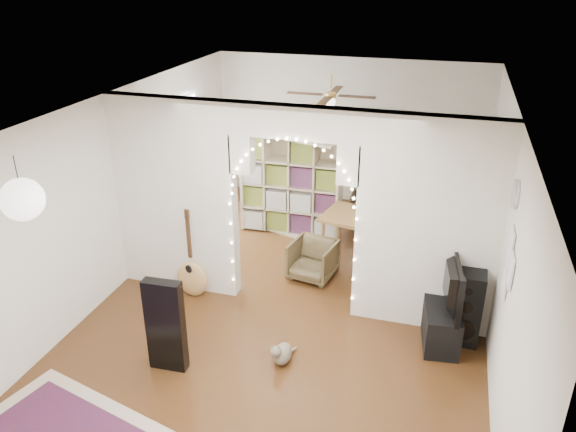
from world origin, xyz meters
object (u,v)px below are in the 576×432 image
(bookcase, at_px, (291,185))
(dining_chair_left, at_px, (367,209))
(acoustic_guitar, at_px, (191,265))
(media_console, at_px, (440,319))
(floor_speaker, at_px, (466,308))
(dining_chair_right, at_px, (313,260))
(dining_table, at_px, (364,221))

(bookcase, bearing_deg, dining_chair_left, 47.80)
(acoustic_guitar, distance_m, media_console, 3.31)
(floor_speaker, height_order, bookcase, bookcase)
(acoustic_guitar, height_order, floor_speaker, acoustic_guitar)
(media_console, height_order, bookcase, bookcase)
(bookcase, distance_m, dining_chair_right, 1.66)
(acoustic_guitar, xyz_separation_m, media_console, (3.30, 0.00, -0.23))
(dining_chair_right, bearing_deg, floor_speaker, -14.28)
(dining_chair_left, bearing_deg, dining_chair_right, -104.56)
(floor_speaker, xyz_separation_m, dining_chair_right, (-2.11, 0.96, -0.19))
(media_console, distance_m, dining_table, 2.08)
(dining_table, height_order, dining_chair_left, dining_table)
(media_console, xyz_separation_m, dining_chair_left, (-1.38, 3.04, 0.02))
(floor_speaker, distance_m, media_console, 0.35)
(media_console, bearing_deg, bookcase, 130.58)
(acoustic_guitar, xyz_separation_m, dining_table, (2.07, 1.63, 0.20))
(dining_table, bearing_deg, dining_chair_right, -121.24)
(dining_table, bearing_deg, dining_chair_left, 107.52)
(media_console, bearing_deg, dining_chair_left, 107.42)
(acoustic_guitar, height_order, bookcase, bookcase)
(acoustic_guitar, bearing_deg, dining_table, 61.21)
(dining_table, bearing_deg, bookcase, 163.12)
(media_console, xyz_separation_m, dining_table, (-1.23, 1.63, 0.43))
(media_console, bearing_deg, floor_speaker, -7.66)
(floor_speaker, relative_size, dining_chair_right, 1.52)
(dining_chair_left, bearing_deg, floor_speaker, -63.60)
(bookcase, bearing_deg, media_console, -25.21)
(media_console, relative_size, dining_chair_left, 1.69)
(media_console, bearing_deg, dining_table, 120.03)
(floor_speaker, xyz_separation_m, dining_chair_left, (-1.65, 3.04, -0.20))
(bookcase, relative_size, dining_table, 1.28)
(floor_speaker, xyz_separation_m, media_console, (-0.27, 0.00, -0.22))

